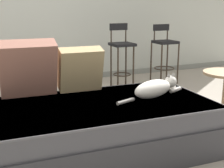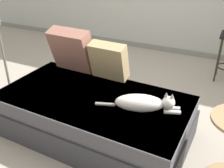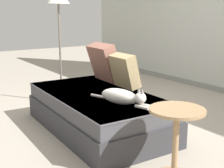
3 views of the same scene
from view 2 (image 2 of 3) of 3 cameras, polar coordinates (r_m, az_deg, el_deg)
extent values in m
plane|color=#A89E8E|center=(3.02, -0.10, -6.29)|extent=(16.00, 16.00, 0.00)
cube|color=gray|center=(4.87, 11.28, 7.52)|extent=(8.00, 0.02, 0.09)
cube|color=#353539|center=(2.66, -3.89, -8.27)|extent=(1.88, 1.06, 0.27)
cube|color=#47474C|center=(2.54, -4.05, -4.31)|extent=(1.83, 1.02, 0.16)
cube|color=#525257|center=(2.50, -4.10, -2.87)|extent=(1.85, 1.03, 0.02)
cube|color=#936051|center=(2.94, -8.68, 7.36)|extent=(0.48, 0.32, 0.50)
cube|color=tan|center=(2.72, -0.72, 5.01)|extent=(0.40, 0.25, 0.41)
ellipsoid|color=white|center=(2.26, 5.99, -4.11)|extent=(0.45, 0.30, 0.15)
sphere|color=white|center=(2.26, 12.19, -3.95)|extent=(0.11, 0.11, 0.11)
cone|color=gray|center=(2.23, 11.76, -2.22)|extent=(0.03, 0.03, 0.04)
cone|color=gray|center=(2.22, 13.00, -2.49)|extent=(0.03, 0.03, 0.04)
cylinder|color=white|center=(2.28, 12.98, -5.99)|extent=(0.14, 0.08, 0.04)
cylinder|color=white|center=(2.33, 12.86, -5.17)|extent=(0.14, 0.08, 0.04)
cylinder|color=gray|center=(2.33, -1.46, -4.43)|extent=(0.18, 0.09, 0.03)
cylinder|color=#2D2319|center=(3.85, 22.04, 4.69)|extent=(0.02, 0.02, 0.62)
cylinder|color=#2D2319|center=(4.08, 22.40, 5.90)|extent=(0.02, 0.02, 0.62)
cylinder|color=slate|center=(3.52, -20.88, -2.77)|extent=(0.28, 0.28, 0.02)
cylinder|color=slate|center=(3.24, -22.99, 8.03)|extent=(0.03, 0.03, 1.43)
camera|label=1|loc=(2.06, -70.91, -5.77)|focal=50.00mm
camera|label=3|loc=(1.84, 104.83, -21.15)|focal=50.00mm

